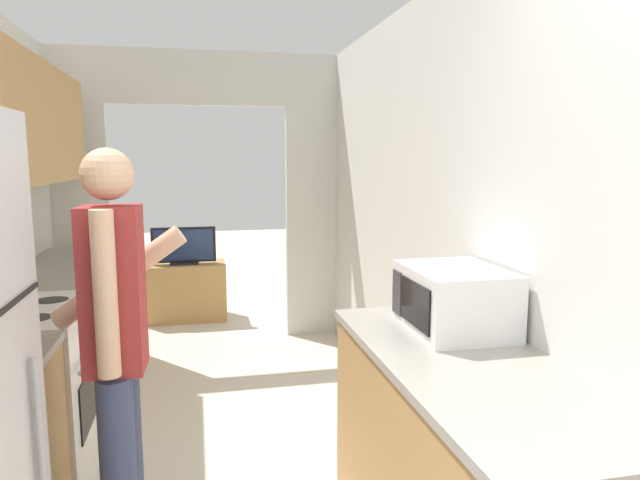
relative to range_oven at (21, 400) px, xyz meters
The scene contains 9 objects.
wall_right 2.33m from the range_oven, 14.78° to the right, with size 0.06×6.61×2.50m.
wall_far_with_doorway 2.54m from the range_oven, 67.81° to the left, with size 2.79×0.06×2.50m.
counter_left 0.59m from the range_oven, 90.80° to the left, with size 0.62×3.03×0.90m.
counter_right 2.08m from the range_oven, 30.95° to the right, with size 0.62×1.51×0.90m.
range_oven is the anchor object (origin of this frame).
person 0.97m from the range_oven, 51.21° to the right, with size 0.53×0.38×1.65m.
microwave 2.09m from the range_oven, 21.14° to the right, with size 0.38×0.48×0.26m.
tv_cabinet 2.99m from the range_oven, 76.10° to the left, with size 0.79×0.42×0.57m.
television 2.96m from the range_oven, 75.90° to the left, with size 0.62×0.16×0.37m.
Camera 1 is at (-0.03, -0.78, 1.61)m, focal length 32.00 mm.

